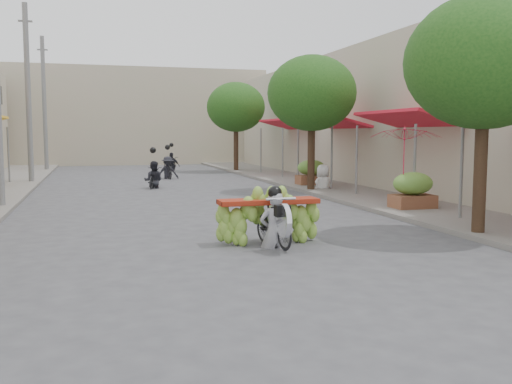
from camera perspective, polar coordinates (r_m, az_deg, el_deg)
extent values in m
plane|color=#515156|center=(7.43, 6.25, -11.98)|extent=(120.00, 120.00, 0.00)
cube|color=gray|center=(23.73, 8.22, 0.47)|extent=(4.00, 60.00, 0.12)
cylinder|color=slate|center=(27.60, -23.51, 3.33)|extent=(0.08, 0.08, 2.55)
cube|color=#B9B09A|center=(25.27, 19.75, 7.19)|extent=(8.00, 40.00, 6.00)
cylinder|color=slate|center=(15.39, 19.86, 1.81)|extent=(0.08, 0.08, 2.55)
cube|color=red|center=(19.24, 14.82, 7.11)|extent=(1.77, 4.20, 0.53)
cylinder|color=slate|center=(17.22, 15.57, 2.34)|extent=(0.08, 0.08, 2.55)
cylinder|color=slate|center=(20.54, 10.03, 3.01)|extent=(0.08, 0.08, 2.55)
cube|color=red|center=(24.59, 7.61, 6.95)|extent=(1.77, 4.20, 0.53)
cylinder|color=slate|center=(22.54, 7.57, 3.30)|extent=(0.08, 0.08, 2.55)
cylinder|color=slate|center=(26.07, 4.23, 3.68)|extent=(0.08, 0.08, 2.55)
cube|color=red|center=(30.19, 3.02, 6.78)|extent=(1.77, 4.20, 0.53)
cylinder|color=slate|center=(28.14, 2.68, 3.85)|extent=(0.08, 0.08, 2.55)
cylinder|color=slate|center=(31.76, 0.49, 4.09)|extent=(0.08, 0.08, 2.55)
cube|color=#B6AA8F|center=(44.64, -12.61, 7.32)|extent=(20.00, 6.00, 7.00)
cylinder|color=slate|center=(27.73, -21.83, 9.04)|extent=(0.24, 0.24, 8.00)
cube|color=slate|center=(28.11, -22.08, 15.56)|extent=(0.60, 0.08, 0.08)
cylinder|color=slate|center=(36.68, -20.40, 8.22)|extent=(0.24, 0.24, 8.00)
cube|color=slate|center=(36.97, -20.59, 13.18)|extent=(0.60, 0.08, 0.08)
cylinder|color=#3A2719|center=(13.31, 21.54, 2.57)|extent=(0.28, 0.28, 3.20)
ellipsoid|color=#275719|center=(13.38, 21.90, 12.01)|extent=(3.40, 3.40, 2.90)
cylinder|color=#3A2719|center=(22.09, 5.54, 4.11)|extent=(0.28, 0.28, 3.20)
ellipsoid|color=#275719|center=(22.13, 5.60, 9.81)|extent=(3.40, 3.40, 2.90)
cylinder|color=#3A2719|center=(33.54, -2.01, 4.73)|extent=(0.28, 0.28, 3.20)
ellipsoid|color=#275719|center=(33.57, -2.03, 8.49)|extent=(3.40, 3.40, 2.90)
cube|color=brown|center=(17.15, 15.38, -0.70)|extent=(1.20, 0.80, 0.50)
ellipsoid|color=#6AA23C|center=(17.10, 15.43, 1.23)|extent=(1.20, 0.88, 0.66)
cube|color=brown|center=(24.31, 5.54, 1.37)|extent=(1.20, 0.80, 0.50)
ellipsoid|color=#6AA23C|center=(24.27, 5.56, 2.73)|extent=(1.20, 0.88, 0.66)
imported|color=black|center=(11.48, 1.76, -3.23)|extent=(0.69, 1.60, 0.91)
cylinder|color=silver|center=(10.85, 2.81, -2.90)|extent=(0.10, 0.66, 0.66)
cube|color=black|center=(10.92, 2.65, -1.89)|extent=(0.28, 0.22, 0.22)
cylinder|color=silver|center=(10.98, 2.49, -0.69)|extent=(0.60, 0.05, 0.05)
cube|color=#9C2813|center=(11.75, 1.25, -0.93)|extent=(2.08, 0.55, 0.10)
imported|color=#B7B7BF|center=(11.35, 1.85, 0.09)|extent=(0.60, 0.44, 1.66)
sphere|color=black|center=(11.27, 1.91, 4.14)|extent=(0.28, 0.28, 0.28)
imported|color=#BD1935|center=(16.79, 14.69, 6.49)|extent=(2.55, 2.55, 1.82)
imported|color=white|center=(22.71, 6.76, 2.77)|extent=(1.06, 0.85, 1.87)
imported|color=black|center=(24.09, -10.23, 1.38)|extent=(0.96, 1.59, 0.84)
imported|color=#222329|center=(24.05, -10.26, 3.05)|extent=(0.90, 0.69, 1.65)
sphere|color=black|center=(24.03, -10.28, 4.14)|extent=(0.26, 0.26, 0.26)
imported|color=black|center=(28.88, -8.81, 2.28)|extent=(0.63, 1.71, 0.98)
imported|color=#222329|center=(28.85, -8.83, 3.54)|extent=(1.10, 0.65, 1.65)
sphere|color=black|center=(28.83, -8.85, 4.44)|extent=(0.26, 0.26, 0.26)
imported|color=black|center=(34.92, -8.42, 2.77)|extent=(1.06, 1.57, 0.83)
imported|color=#222329|center=(34.89, -8.44, 3.94)|extent=(1.10, 0.87, 1.65)
sphere|color=black|center=(34.87, -8.45, 4.69)|extent=(0.26, 0.26, 0.26)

